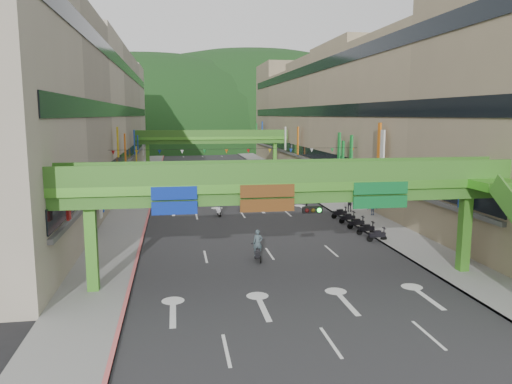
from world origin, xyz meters
The scene contains 23 objects.
ground centered at (0.00, 0.00, 0.00)m, with size 320.00×320.00×0.00m, color black.
road_slab centered at (0.00, 50.00, 0.01)m, with size 18.00×140.00×0.02m, color #28282B.
sidewalk_left centered at (-11.00, 50.00, 0.07)m, with size 4.00×140.00×0.15m, color gray.
sidewalk_right centered at (11.00, 50.00, 0.07)m, with size 4.00×140.00×0.15m, color gray.
curb_left centered at (-9.10, 50.00, 0.09)m, with size 0.20×140.00×0.18m, color #CC5959.
curb_right centered at (9.10, 50.00, 0.09)m, with size 0.20×140.00×0.18m, color gray.
building_row_left centered at (-18.93, 50.00, 9.46)m, with size 12.80×95.00×19.00m.
building_row_right centered at (18.93, 50.00, 9.46)m, with size 12.80×95.00×19.00m.
overpass_near centered at (0.93, 5.38, 5.21)m, with size 28.00×12.27×7.10m.
overpass_far centered at (0.00, 65.00, 5.40)m, with size 28.00×2.20×7.10m.
hill_left centered at (-15.00, 160.00, 0.00)m, with size 168.00×140.00×112.00m, color #1C4419.
hill_right centered at (25.00, 180.00, 0.00)m, with size 208.00×176.00×128.00m, color #1C4419.
bunting_string centered at (0.00, 30.00, 5.96)m, with size 26.00×0.36×0.47m.
scooter_rider_near centered at (-1.10, 10.50, 1.00)m, with size 0.72×1.59×2.12m.
scooter_rider_mid centered at (2.79, 30.78, 0.99)m, with size 0.85×1.60×1.93m.
scooter_rider_left centered at (-2.32, 26.08, 0.97)m, with size 0.98×1.60×1.95m.
scooter_rider_far centered at (0.18, 28.33, 1.12)m, with size 0.93×1.60×2.19m.
parked_scooter_row centered at (8.80, 18.45, 0.52)m, with size 1.60×9.35×1.08m.
car_silver centered at (-5.03, 65.01, 0.69)m, with size 1.46×4.18×1.38m, color #95949C.
car_yellow centered at (3.26, 57.00, 0.67)m, with size 1.57×3.91×1.33m, color gold.
pedestrian_red centered at (12.20, 8.00, 0.94)m, with size 0.91×0.71×1.88m, color #9F2C20.
pedestrian_dark centered at (10.66, 25.39, 0.80)m, with size 0.94×0.39×1.60m, color black.
pedestrian_blue centered at (12.20, 23.28, 0.80)m, with size 0.74×0.48×1.59m, color #3F4B66.
Camera 1 is at (-6.40, -21.37, 9.67)m, focal length 35.00 mm.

